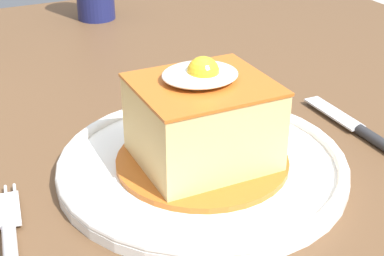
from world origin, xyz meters
name	(u,v)px	position (x,y,z in m)	size (l,w,h in m)	color
dining_table	(149,180)	(0.00, 0.00, 0.63)	(1.17, 1.06, 0.73)	brown
main_plate	(201,164)	(0.00, -0.15, 0.74)	(0.28, 0.28, 0.02)	white
sandwich_meal	(201,124)	(0.00, -0.15, 0.79)	(0.17, 0.17, 0.11)	#B75B1E
fork	(9,240)	(-0.19, -0.19, 0.74)	(0.03, 0.14, 0.01)	silver
knife	(367,134)	(0.19, -0.17, 0.74)	(0.02, 0.17, 0.01)	#262628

